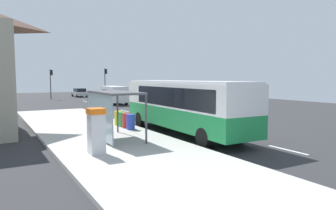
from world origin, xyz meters
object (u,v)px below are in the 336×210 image
at_px(bus, 183,104).
at_px(ticket_machine, 96,131).
at_px(recycling_bin_yellow, 118,118).
at_px(recycling_bin_green, 122,119).
at_px(bus_shelter, 110,103).
at_px(traffic_light_near_side, 106,78).
at_px(traffic_light_far_side, 51,79).
at_px(recycling_bin_blue, 131,122).
at_px(recycling_bin_red, 126,120).
at_px(sedan_near, 98,95).
at_px(white_van, 114,94).
at_px(sedan_far, 80,92).

xyz_separation_m(bus, ticket_machine, (-6.22, -2.87, -0.67)).
xyz_separation_m(ticket_machine, recycling_bin_yellow, (3.74, 7.10, -0.52)).
bearing_deg(recycling_bin_yellow, recycling_bin_green, -90.00).
bearing_deg(bus_shelter, traffic_light_near_side, 71.32).
height_order(traffic_light_near_side, traffic_light_far_side, traffic_light_near_side).
bearing_deg(traffic_light_near_side, recycling_bin_yellow, -107.52).
xyz_separation_m(traffic_light_far_side, bus_shelter, (-3.32, -36.03, -1.04)).
distance_m(traffic_light_near_side, bus_shelter, 37.21).
bearing_deg(recycling_bin_green, recycling_bin_blue, -90.00).
bearing_deg(recycling_bin_red, recycling_bin_yellow, 90.00).
xyz_separation_m(bus, recycling_bin_green, (-2.49, 3.53, -1.19)).
xyz_separation_m(ticket_machine, traffic_light_near_side, (13.44, 37.82, 2.12)).
bearing_deg(traffic_light_near_side, bus_shelter, -108.68).
relative_size(bus, bus_shelter, 2.77).
xyz_separation_m(sedan_near, recycling_bin_red, (-6.50, -26.47, -0.14)).
bearing_deg(ticket_machine, sedan_near, 72.35).
bearing_deg(white_van, recycling_bin_red, -108.29).
distance_m(sedan_far, recycling_bin_blue, 38.12).
xyz_separation_m(white_van, recycling_bin_red, (-6.40, -19.36, -0.69)).
bearing_deg(bus, traffic_light_far_side, 92.22).
relative_size(recycling_bin_blue, bus_shelter, 0.24).
relative_size(recycling_bin_red, traffic_light_near_side, 0.19).
xyz_separation_m(sedan_far, recycling_bin_blue, (-6.50, -37.56, -0.14)).
bearing_deg(traffic_light_far_side, recycling_bin_green, -91.96).
relative_size(bus, recycling_bin_red, 11.65).
height_order(bus, traffic_light_near_side, traffic_light_near_side).
bearing_deg(sedan_near, recycling_bin_yellow, -104.54).
relative_size(sedan_near, sedan_far, 0.99).
xyz_separation_m(recycling_bin_red, traffic_light_far_side, (1.10, 32.92, 2.48)).
height_order(recycling_bin_red, traffic_light_far_side, traffic_light_far_side).
relative_size(recycling_bin_blue, recycling_bin_red, 1.00).
relative_size(sedan_far, traffic_light_far_side, 0.95).
xyz_separation_m(bus, sedan_far, (4.01, 39.70, -1.05)).
height_order(ticket_machine, recycling_bin_yellow, ticket_machine).
height_order(ticket_machine, bus_shelter, bus_shelter).
bearing_deg(traffic_light_near_side, sedan_near, -119.53).
relative_size(sedan_near, recycling_bin_green, 4.67).
relative_size(ticket_machine, traffic_light_near_side, 0.39).
relative_size(recycling_bin_yellow, traffic_light_near_side, 0.19).
height_order(white_van, recycling_bin_yellow, white_van).
distance_m(sedan_far, recycling_bin_yellow, 36.06).
height_order(recycling_bin_blue, recycling_bin_red, same).
bearing_deg(traffic_light_far_side, recycling_bin_yellow, -92.00).
bearing_deg(recycling_bin_red, bus_shelter, -125.41).
distance_m(traffic_light_near_side, traffic_light_far_side, 8.64).
relative_size(recycling_bin_blue, recycling_bin_yellow, 1.00).
xyz_separation_m(white_van, bus_shelter, (-8.61, -22.48, 0.75)).
bearing_deg(traffic_light_near_side, sedan_far, 123.99).
relative_size(traffic_light_near_side, traffic_light_far_side, 1.06).
bearing_deg(recycling_bin_yellow, recycling_bin_red, -90.00).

